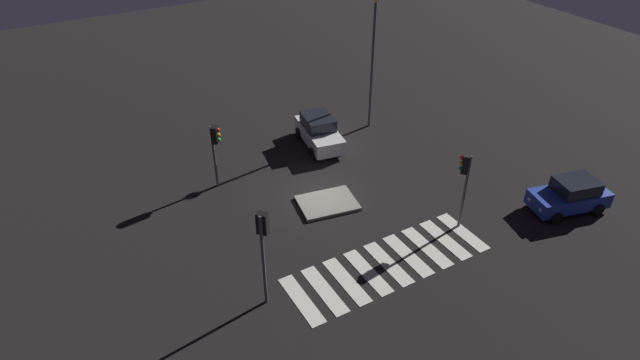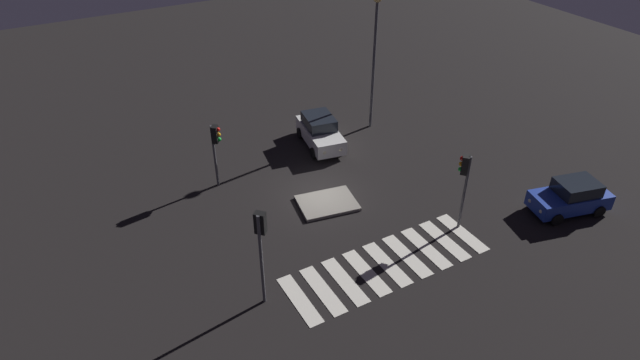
# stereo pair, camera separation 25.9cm
# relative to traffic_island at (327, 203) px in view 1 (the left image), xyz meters

# --- Properties ---
(ground_plane) EXTENTS (80.00, 80.00, 0.00)m
(ground_plane) POSITION_rel_traffic_island_xyz_m (0.09, 0.96, -0.09)
(ground_plane) COLOR black
(traffic_island) EXTENTS (3.39, 2.77, 0.18)m
(traffic_island) POSITION_rel_traffic_island_xyz_m (0.00, 0.00, 0.00)
(traffic_island) COLOR gray
(traffic_island) RESTS_ON ground
(car_blue) EXTENTS (4.39, 2.69, 1.80)m
(car_blue) POSITION_rel_traffic_island_xyz_m (10.83, -6.70, 0.79)
(car_blue) COLOR #1E389E
(car_blue) RESTS_ON ground
(car_white) EXTENTS (2.63, 4.62, 1.92)m
(car_white) POSITION_rel_traffic_island_xyz_m (2.82, 5.81, 0.85)
(car_white) COLOR silver
(car_white) RESTS_ON ground
(traffic_light_south) EXTENTS (0.54, 0.54, 4.63)m
(traffic_light_south) POSITION_rel_traffic_island_xyz_m (-5.74, -4.64, 3.41)
(traffic_light_south) COLOR #47474C
(traffic_light_south) RESTS_ON ground
(traffic_light_east) EXTENTS (0.54, 0.53, 4.18)m
(traffic_light_east) POSITION_rel_traffic_island_xyz_m (4.77, -4.82, 3.08)
(traffic_light_east) COLOR #47474C
(traffic_light_east) RESTS_ON ground
(traffic_light_west) EXTENTS (0.53, 0.54, 3.78)m
(traffic_light_west) POSITION_rel_traffic_island_xyz_m (-4.34, 4.55, 2.78)
(traffic_light_west) COLOR #47474C
(traffic_light_west) RESTS_ON ground
(street_lamp) EXTENTS (0.56, 0.56, 8.81)m
(street_lamp) POSITION_rel_traffic_island_xyz_m (7.02, 6.34, 5.80)
(street_lamp) COLOR #47474C
(street_lamp) RESTS_ON ground
(crosswalk_near) EXTENTS (9.90, 3.20, 0.02)m
(crosswalk_near) POSITION_rel_traffic_island_xyz_m (0.09, -5.42, -0.08)
(crosswalk_near) COLOR silver
(crosswalk_near) RESTS_ON ground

